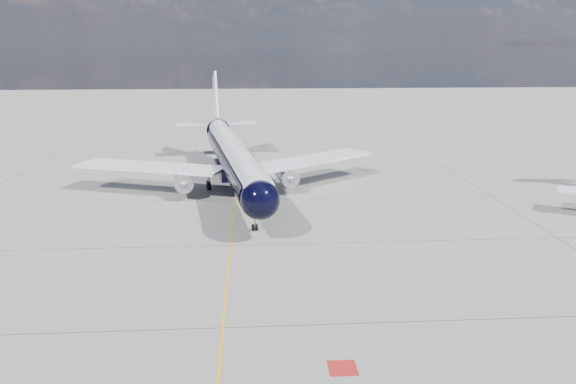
# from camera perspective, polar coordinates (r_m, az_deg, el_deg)

# --- Properties ---
(ground) EXTENTS (320.00, 320.00, 0.00)m
(ground) POSITION_cam_1_polar(r_m,az_deg,el_deg) (69.35, -5.32, 0.30)
(ground) COLOR gray
(ground) RESTS_ON ground
(taxiway_centerline) EXTENTS (0.16, 160.00, 0.01)m
(taxiway_centerline) POSITION_cam_1_polar(r_m,az_deg,el_deg) (64.52, -5.43, -0.80)
(taxiway_centerline) COLOR #EAA10C
(taxiway_centerline) RESTS_ON ground
(red_marking) EXTENTS (1.60, 1.60, 0.01)m
(red_marking) POSITION_cam_1_polar(r_m,az_deg,el_deg) (32.53, 5.57, -17.37)
(red_marking) COLOR maroon
(red_marking) RESTS_ON ground
(main_airliner) EXTENTS (37.60, 46.16, 13.36)m
(main_airliner) POSITION_cam_1_polar(r_m,az_deg,el_deg) (69.02, -5.66, 3.75)
(main_airliner) COLOR black
(main_airliner) RESTS_ON ground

